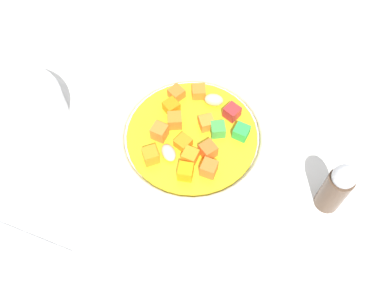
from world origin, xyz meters
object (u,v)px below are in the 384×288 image
(pepper_shaker, at_px, (336,188))
(soup_bowl_main, at_px, (192,142))
(spoon, at_px, (54,247))
(side_bowl_small, at_px, (13,112))

(pepper_shaker, bearing_deg, soup_bowl_main, -147.33)
(spoon, bearing_deg, pepper_shaker, 31.07)
(soup_bowl_main, distance_m, side_bowl_small, 0.22)
(soup_bowl_main, bearing_deg, side_bowl_small, -137.31)
(soup_bowl_main, relative_size, pepper_shaker, 2.30)
(side_bowl_small, height_order, pepper_shaker, pepper_shaker)
(soup_bowl_main, distance_m, pepper_shaker, 0.16)
(spoon, height_order, pepper_shaker, pepper_shaker)
(side_bowl_small, distance_m, pepper_shaker, 0.38)
(soup_bowl_main, bearing_deg, spoon, -87.30)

